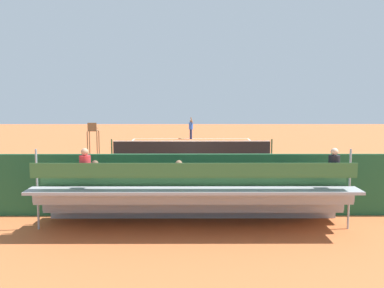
# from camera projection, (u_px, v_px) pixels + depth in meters

# --- Properties ---
(ground_plane) EXTENTS (60.00, 60.00, 0.00)m
(ground_plane) POSITION_uv_depth(u_px,v_px,m) (192.00, 156.00, 28.33)
(ground_plane) COLOR #BC6033
(court_line_markings) EXTENTS (10.10, 22.20, 0.01)m
(court_line_markings) POSITION_uv_depth(u_px,v_px,m) (192.00, 156.00, 28.37)
(court_line_markings) COLOR white
(court_line_markings) RESTS_ON ground
(tennis_net) EXTENTS (10.30, 0.10, 1.07)m
(tennis_net) POSITION_uv_depth(u_px,v_px,m) (192.00, 148.00, 28.27)
(tennis_net) COLOR black
(tennis_net) RESTS_ON ground
(backdrop_wall) EXTENTS (18.00, 0.16, 2.00)m
(backdrop_wall) POSITION_uv_depth(u_px,v_px,m) (193.00, 185.00, 14.31)
(backdrop_wall) COLOR #235633
(backdrop_wall) RESTS_ON ground
(bleacher_stand) EXTENTS (9.06, 2.40, 2.48)m
(bleacher_stand) POSITION_uv_depth(u_px,v_px,m) (195.00, 196.00, 12.99)
(bleacher_stand) COLOR #9EA0A5
(bleacher_stand) RESTS_ON ground
(umpire_chair) EXTENTS (0.67, 0.67, 2.14)m
(umpire_chair) POSITION_uv_depth(u_px,v_px,m) (93.00, 136.00, 27.83)
(umpire_chair) COLOR brown
(umpire_chair) RESTS_ON ground
(courtside_bench) EXTENTS (1.80, 0.40, 0.93)m
(courtside_bench) POSITION_uv_depth(u_px,v_px,m) (261.00, 193.00, 15.09)
(courtside_bench) COLOR #234C2D
(courtside_bench) RESTS_ON ground
(equipment_bag) EXTENTS (0.90, 0.36, 0.36)m
(equipment_bag) POSITION_uv_depth(u_px,v_px,m) (203.00, 205.00, 15.00)
(equipment_bag) COLOR black
(equipment_bag) RESTS_ON ground
(tennis_player) EXTENTS (0.45, 0.56, 1.93)m
(tennis_player) POSITION_uv_depth(u_px,v_px,m) (191.00, 127.00, 38.78)
(tennis_player) COLOR navy
(tennis_player) RESTS_ON ground
(tennis_racket) EXTENTS (0.58, 0.41, 0.03)m
(tennis_racket) POSITION_uv_depth(u_px,v_px,m) (182.00, 139.00, 39.04)
(tennis_racket) COLOR black
(tennis_racket) RESTS_ON ground
(tennis_ball_near) EXTENTS (0.07, 0.07, 0.07)m
(tennis_ball_near) POSITION_uv_depth(u_px,v_px,m) (181.00, 143.00, 35.59)
(tennis_ball_near) COLOR #CCDB33
(tennis_ball_near) RESTS_ON ground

